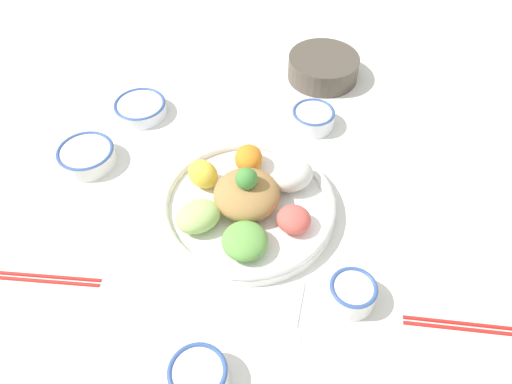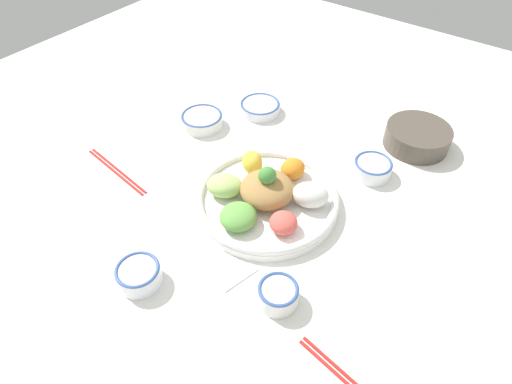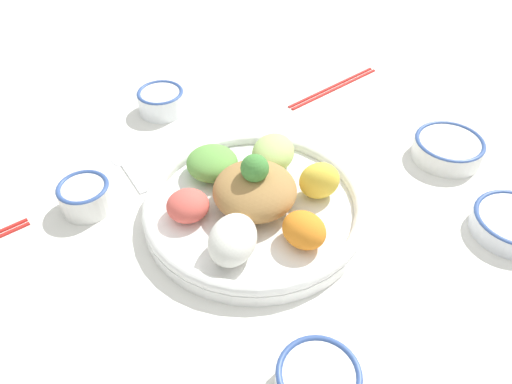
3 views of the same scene
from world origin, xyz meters
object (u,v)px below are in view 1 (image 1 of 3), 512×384
sauce_bowl_red (140,108)px  sauce_bowl_dark (313,118)px  sauce_bowl_far (352,293)px  chopsticks_pair_far (471,326)px  chopsticks_pair_near (32,277)px  rice_bowl_blue (198,376)px  salad_platter (247,202)px  side_serving_bowl (323,66)px  serving_spoon_main (294,322)px  rice_bowl_plain (87,155)px

sauce_bowl_red → sauce_bowl_dark: bearing=172.0°
sauce_bowl_far → chopsticks_pair_far: size_ratio=0.37×
sauce_bowl_dark → chopsticks_pair_near: 0.66m
rice_bowl_blue → salad_platter: bearing=-103.8°
salad_platter → side_serving_bowl: (-0.20, -0.43, 0.00)m
rice_bowl_blue → sauce_bowl_far: sauce_bowl_far is taller
sauce_bowl_far → serving_spoon_main: size_ratio=0.64×
salad_platter → side_serving_bowl: salad_platter is taller
sauce_bowl_dark → side_serving_bowl: (-0.05, -0.18, 0.01)m
salad_platter → chopsticks_pair_near: (0.38, 0.14, -0.03)m
rice_bowl_plain → sauce_bowl_far: size_ratio=1.48×
sauce_bowl_dark → rice_bowl_plain: size_ratio=0.81×
sauce_bowl_dark → chopsticks_pair_near: (0.54, 0.38, -0.02)m
sauce_bowl_red → side_serving_bowl: size_ratio=0.68×
side_serving_bowl → rice_bowl_blue: bearing=69.7°
rice_bowl_plain → sauce_bowl_far: 0.61m
side_serving_bowl → sauce_bowl_dark: bearing=76.1°
rice_bowl_blue → chopsticks_pair_far: (-0.44, -0.07, -0.02)m
rice_bowl_plain → sauce_bowl_far: bearing=145.5°
sauce_bowl_dark → chopsticks_pair_far: 0.54m
salad_platter → rice_bowl_plain: size_ratio=2.88×
sauce_bowl_far → side_serving_bowl: (-0.03, -0.63, 0.01)m
salad_platter → rice_bowl_plain: salad_platter is taller
rice_bowl_plain → serving_spoon_main: size_ratio=0.95×
sauce_bowl_far → chopsticks_pair_near: 0.56m
rice_bowl_blue → sauce_bowl_red: bearing=-75.9°
sauce_bowl_red → serving_spoon_main: bearing=119.9°
chopsticks_pair_far → serving_spoon_main: size_ratio=1.75×
sauce_bowl_dark → sauce_bowl_far: sauce_bowl_far is taller
rice_bowl_blue → chopsticks_pair_far: size_ratio=0.41×
rice_bowl_plain → chopsticks_pair_far: size_ratio=0.54×
chopsticks_pair_near → rice_bowl_blue: bearing=-25.5°
rice_bowl_blue → chopsticks_pair_near: (0.30, -0.19, -0.02)m
rice_bowl_plain → sauce_bowl_red: bearing=-121.1°
sauce_bowl_red → chopsticks_pair_near: (0.14, 0.44, -0.01)m
salad_platter → rice_bowl_blue: size_ratio=3.80×
sauce_bowl_far → sauce_bowl_red: bearing=-50.8°
sauce_bowl_red → rice_bowl_plain: 0.18m
salad_platter → chopsticks_pair_near: salad_platter is taller
chopsticks_pair_near → chopsticks_pair_far: size_ratio=1.11×
sauce_bowl_dark → chopsticks_pair_near: size_ratio=0.39×
sauce_bowl_dark → side_serving_bowl: side_serving_bowl is taller
rice_bowl_plain → salad_platter: bearing=156.3°
rice_bowl_blue → sauce_bowl_far: (-0.25, -0.13, 0.00)m
salad_platter → sauce_bowl_far: (-0.17, 0.20, -0.00)m
sauce_bowl_far → chopsticks_pair_near: size_ratio=0.33×
sauce_bowl_far → chopsticks_pair_near: (0.55, -0.06, -0.02)m
rice_bowl_blue → chopsticks_pair_far: bearing=-170.6°
chopsticks_pair_far → sauce_bowl_far: bearing=-7.6°
salad_platter → rice_bowl_blue: bearing=76.2°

